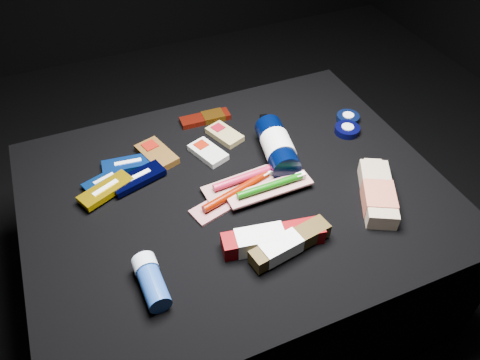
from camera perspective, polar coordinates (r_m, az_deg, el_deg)
name	(u,v)px	position (r m, az deg, el deg)	size (l,w,h in m)	color
ground	(237,285)	(1.43, -0.41, -12.63)	(3.00, 3.00, 0.00)	black
cloth_table	(236,243)	(1.27, -0.45, -7.65)	(0.98, 0.78, 0.40)	black
luna_bar_0	(128,164)	(1.21, -13.45, 1.88)	(0.13, 0.06, 0.02)	#0D399B
luna_bar_1	(104,180)	(1.18, -16.24, -0.03)	(0.11, 0.07, 0.01)	navy
luna_bar_2	(138,178)	(1.15, -12.37, 0.19)	(0.14, 0.09, 0.02)	black
luna_bar_3	(106,190)	(1.14, -16.02, -1.17)	(0.14, 0.10, 0.02)	#D5A607
clif_bar_0	(156,153)	(1.22, -10.24, 3.22)	(0.09, 0.13, 0.02)	#523412
clif_bar_1	(207,152)	(1.21, -4.06, 3.48)	(0.09, 0.12, 0.02)	beige
clif_bar_2	(224,134)	(1.27, -2.02, 5.66)	(0.09, 0.11, 0.02)	#9C8A54
power_bar	(208,118)	(1.33, -3.95, 7.59)	(0.14, 0.05, 0.02)	maroon
lotion_bottle	(277,147)	(1.18, 4.56, 4.07)	(0.10, 0.24, 0.07)	black
cream_tin_upper	(348,118)	(1.35, 13.01, 7.40)	(0.06, 0.06, 0.02)	black
cream_tin_lower	(347,130)	(1.31, 12.93, 6.00)	(0.07, 0.07, 0.02)	black
bodywash_bottle	(378,194)	(1.13, 16.43, -1.67)	(0.15, 0.20, 0.04)	tan
deodorant_stick	(151,281)	(0.94, -10.78, -11.99)	(0.05, 0.12, 0.05)	navy
toothbrush_pack_0	(238,193)	(1.10, -0.28, -1.55)	(0.24, 0.12, 0.03)	#A7A19C
toothbrush_pack_1	(249,178)	(1.12, 1.12, 0.25)	(0.23, 0.07, 0.03)	#B1AAA5
toothbrush_pack_2	(271,187)	(1.09, 3.81, -0.90)	(0.21, 0.05, 0.02)	silver
toothpaste_carton_red	(268,239)	(0.99, 3.49, -7.17)	(0.22, 0.09, 0.04)	#700004
toothpaste_carton_green	(287,245)	(0.98, 5.75, -7.90)	(0.19, 0.07, 0.04)	#3C2B0E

